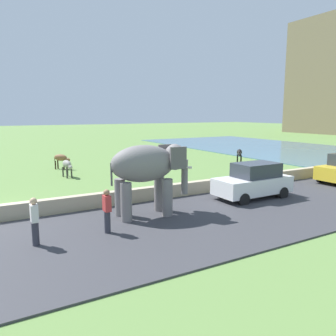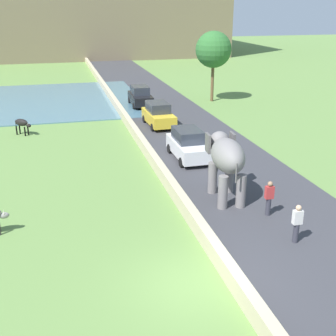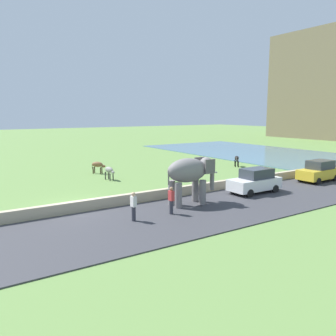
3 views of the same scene
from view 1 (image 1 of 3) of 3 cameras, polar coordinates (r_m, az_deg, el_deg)
The scene contains 9 objects.
barrier_wall at distance 23.08m, azimuth 21.23°, elevation -1.00°, with size 0.40×110.00×0.68m, color tan.
lake at distance 43.09m, azimuth 16.93°, elevation 3.38°, with size 36.00×18.00×0.08m, color slate.
elephant at distance 13.57m, azimuth -3.37°, elevation -0.00°, with size 1.63×3.52×2.99m.
person_beside_elephant at distance 11.95m, azimuth -10.41°, elevation -7.17°, with size 0.36×0.22×1.63m.
person_trailing at distance 11.47m, azimuth -21.89°, elevation -8.42°, with size 0.36×0.22×1.63m.
car_white at distance 17.16m, azimuth 14.46°, elevation -2.17°, with size 1.81×4.01×1.80m.
cow_black at distance 29.51m, azimuth 12.14°, elevation 2.54°, with size 1.28×1.15×1.15m.
cow_brown at distance 26.62m, azimuth -17.84°, elevation 1.58°, with size 1.25×1.19×1.15m.
cow_grey at distance 23.14m, azimuth -16.90°, elevation 0.51°, with size 1.41×0.57×1.15m.
Camera 1 is at (15.45, 0.28, 4.25)m, focal length 35.56 mm.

